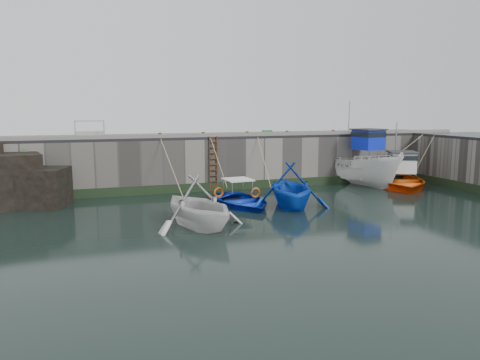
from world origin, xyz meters
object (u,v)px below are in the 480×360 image
object	(u,v)px
boat_far_white	(361,167)
bollard_b	(203,134)
bollard_a	(160,135)
bollard_d	(287,133)
fish_crate	(267,132)
boat_far_orange	(399,180)
boat_near_blacktrim	(290,206)
bollard_c	(247,134)
boat_near_white	(198,226)
boat_near_blue	(242,205)
bollard_e	(333,132)
ladder	(213,164)

from	to	relation	value
boat_far_white	bollard_b	distance (m)	10.25
bollard_a	bollard_d	xyz separation A→B (m)	(7.80, 0.00, 0.00)
fish_crate	bollard_d	size ratio (longest dim) A/B	2.09
boat_far_orange	bollard_b	distance (m)	12.38
boat_far_orange	bollard_a	size ratio (longest dim) A/B	27.12
boat_near_blacktrim	bollard_b	world-z (taller)	bollard_b
bollard_a	bollard_c	distance (m)	5.20
boat_near_white	boat_near_blacktrim	distance (m)	5.82
bollard_a	bollard_d	size ratio (longest dim) A/B	1.00
boat_near_blacktrim	bollard_c	xyz separation A→B (m)	(-0.25, 5.71, 3.30)
boat_near_blue	bollard_e	size ratio (longest dim) A/B	16.45
boat_near_blue	bollard_e	bearing A→B (deg)	26.86
ladder	bollard_b	world-z (taller)	bollard_b
boat_near_white	bollard_a	size ratio (longest dim) A/B	16.45
ladder	bollard_a	bearing A→B (deg)	173.62
ladder	boat_far_white	xyz separation A→B (m)	(9.46, -0.69, -0.49)
ladder	boat_far_white	distance (m)	9.50
boat_near_white	bollard_e	bearing A→B (deg)	20.72
boat_near_blacktrim	bollard_d	world-z (taller)	bollard_d
bollard_d	boat_near_white	bearing A→B (deg)	-132.88
bollard_b	bollard_d	xyz separation A→B (m)	(5.30, 0.00, 0.00)
boat_near_white	boat_far_white	size ratio (longest dim) A/B	0.65
boat_near_white	boat_near_blue	world-z (taller)	boat_near_white
bollard_c	boat_far_orange	bearing A→B (deg)	-15.09
ladder	boat_near_blacktrim	world-z (taller)	ladder
boat_near_blue	bollard_a	world-z (taller)	bollard_a
boat_near_blacktrim	ladder	bearing A→B (deg)	130.71
fish_crate	bollard_c	xyz separation A→B (m)	(-1.79, -1.25, 0.00)
boat_near_white	bollard_c	world-z (taller)	bollard_c
bollard_a	ladder	bearing A→B (deg)	-6.38
ladder	boat_far_white	world-z (taller)	boat_far_white
boat_near_white	bollard_e	world-z (taller)	bollard_e
boat_far_white	bollard_b	world-z (taller)	boat_far_white
boat_near_blacktrim	boat_far_orange	distance (m)	9.43
boat_far_orange	bollard_e	size ratio (longest dim) A/B	27.12
bollard_e	bollard_b	bearing A→B (deg)	180.00
bollard_c	bollard_d	size ratio (longest dim) A/B	1.00
boat_far_orange	bollard_d	xyz separation A→B (m)	(-6.49, 2.45, 2.88)
bollard_a	boat_near_blue	bearing A→B (deg)	-55.64
boat_far_white	fish_crate	size ratio (longest dim) A/B	12.17
boat_far_orange	bollard_d	distance (m)	7.51
fish_crate	boat_near_white	bearing A→B (deg)	-117.45
bollard_d	bollard_e	size ratio (longest dim) A/B	1.00
boat_far_white	fish_crate	distance (m)	6.32
boat_near_blacktrim	fish_crate	size ratio (longest dim) A/B	8.05
bollard_d	bollard_e	xyz separation A→B (m)	(3.20, 0.00, 0.00)
boat_near_white	fish_crate	bearing A→B (deg)	37.79
boat_near_white	boat_near_blue	size ratio (longest dim) A/B	1.00
boat_far_white	boat_far_orange	world-z (taller)	boat_far_white
bollard_b	bollard_e	world-z (taller)	same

